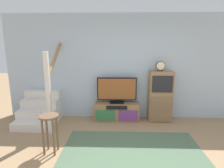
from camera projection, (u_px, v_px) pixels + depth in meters
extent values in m
cube|color=#A8BCD1|center=(128.00, 67.00, 4.77)|extent=(6.40, 0.12, 2.70)
cube|color=#4C664C|center=(133.00, 156.00, 3.23)|extent=(2.60, 1.80, 0.01)
cube|color=#997047|center=(117.00, 111.00, 4.76)|extent=(1.15, 0.36, 0.46)
cube|color=#337042|center=(105.00, 115.00, 4.59)|extent=(0.48, 0.02, 0.27)
cube|color=#70387F|center=(128.00, 116.00, 4.57)|extent=(0.48, 0.02, 0.27)
cube|color=black|center=(117.00, 108.00, 4.53)|extent=(0.52, 0.02, 0.09)
cube|color=black|center=(117.00, 102.00, 4.73)|extent=(0.36, 0.22, 0.02)
cylinder|color=black|center=(117.00, 101.00, 4.72)|extent=(0.05, 0.05, 0.06)
cube|color=black|center=(117.00, 89.00, 4.65)|extent=(1.00, 0.05, 0.58)
cube|color=brown|center=(117.00, 89.00, 4.62)|extent=(0.95, 0.01, 0.53)
cube|color=#93704C|center=(160.00, 96.00, 4.64)|extent=(0.58, 0.34, 1.29)
cube|color=brown|center=(161.00, 116.00, 4.57)|extent=(0.53, 0.02, 0.30)
sphere|color=olive|center=(161.00, 117.00, 4.55)|extent=(0.03, 0.03, 0.03)
cube|color=brown|center=(161.00, 103.00, 4.49)|extent=(0.53, 0.02, 0.30)
sphere|color=olive|center=(162.00, 103.00, 4.47)|extent=(0.03, 0.03, 0.03)
cube|color=#232328|center=(163.00, 84.00, 4.39)|extent=(0.49, 0.02, 0.41)
cube|color=#4C3823|center=(160.00, 71.00, 4.49)|extent=(0.14, 0.08, 0.02)
cylinder|color=brown|center=(160.00, 66.00, 4.46)|extent=(0.23, 0.04, 0.23)
cylinder|color=beige|center=(161.00, 66.00, 4.43)|extent=(0.19, 0.01, 0.19)
cube|color=silver|center=(32.00, 126.00, 4.19)|extent=(0.90, 0.26, 0.19)
cube|color=silver|center=(36.00, 118.00, 4.43)|extent=(0.90, 0.26, 0.38)
cube|color=silver|center=(40.00, 111.00, 4.66)|extent=(0.90, 0.26, 0.57)
cube|color=silver|center=(44.00, 104.00, 4.90)|extent=(0.90, 0.26, 0.76)
cube|color=silver|center=(48.00, 98.00, 5.13)|extent=(0.90, 0.26, 0.95)
cube|color=silver|center=(49.00, 94.00, 3.88)|extent=(0.09, 0.09, 1.80)
cube|color=#9E7547|center=(56.00, 55.00, 4.35)|extent=(0.06, 1.33, 0.99)
cylinder|color=brown|center=(43.00, 137.00, 3.19)|extent=(0.04, 0.04, 0.68)
cylinder|color=brown|center=(54.00, 138.00, 3.19)|extent=(0.04, 0.04, 0.68)
cylinder|color=brown|center=(47.00, 132.00, 3.38)|extent=(0.04, 0.04, 0.68)
cylinder|color=brown|center=(57.00, 133.00, 3.37)|extent=(0.04, 0.04, 0.68)
cylinder|color=brown|center=(49.00, 116.00, 3.21)|extent=(0.34, 0.34, 0.03)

